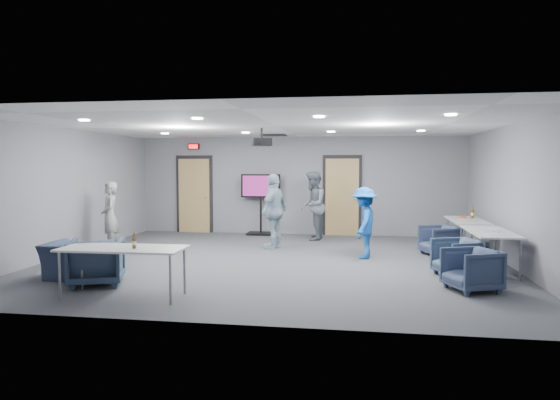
# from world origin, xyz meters

# --- Properties ---
(floor) EXTENTS (9.00, 9.00, 0.00)m
(floor) POSITION_xyz_m (0.00, 0.00, 0.00)
(floor) COLOR #3C3F44
(floor) RESTS_ON ground
(ceiling) EXTENTS (9.00, 9.00, 0.00)m
(ceiling) POSITION_xyz_m (0.00, 0.00, 2.70)
(ceiling) COLOR white
(ceiling) RESTS_ON wall_back
(wall_back) EXTENTS (9.00, 0.02, 2.70)m
(wall_back) POSITION_xyz_m (0.00, 4.00, 1.35)
(wall_back) COLOR slate
(wall_back) RESTS_ON floor
(wall_front) EXTENTS (9.00, 0.02, 2.70)m
(wall_front) POSITION_xyz_m (0.00, -4.00, 1.35)
(wall_front) COLOR slate
(wall_front) RESTS_ON floor
(wall_left) EXTENTS (0.02, 8.00, 2.70)m
(wall_left) POSITION_xyz_m (-4.50, 0.00, 1.35)
(wall_left) COLOR slate
(wall_left) RESTS_ON floor
(wall_right) EXTENTS (0.02, 8.00, 2.70)m
(wall_right) POSITION_xyz_m (4.50, 0.00, 1.35)
(wall_right) COLOR slate
(wall_right) RESTS_ON floor
(door_left) EXTENTS (1.06, 0.17, 2.24)m
(door_left) POSITION_xyz_m (-3.00, 3.95, 1.07)
(door_left) COLOR black
(door_left) RESTS_ON wall_back
(door_right) EXTENTS (1.06, 0.17, 2.24)m
(door_right) POSITION_xyz_m (1.20, 3.95, 1.07)
(door_right) COLOR black
(door_right) RESTS_ON wall_back
(exit_sign) EXTENTS (0.32, 0.08, 0.16)m
(exit_sign) POSITION_xyz_m (-3.00, 3.93, 2.45)
(exit_sign) COLOR black
(exit_sign) RESTS_ON wall_back
(hvac_diffuser) EXTENTS (0.60, 0.60, 0.03)m
(hvac_diffuser) POSITION_xyz_m (-0.50, 2.80, 2.69)
(hvac_diffuser) COLOR black
(hvac_diffuser) RESTS_ON ceiling
(downlights) EXTENTS (6.18, 3.78, 0.02)m
(downlights) POSITION_xyz_m (0.00, 0.00, 2.68)
(downlights) COLOR white
(downlights) RESTS_ON ceiling
(person_a) EXTENTS (0.62, 0.68, 1.56)m
(person_a) POSITION_xyz_m (-3.83, 0.58, 0.78)
(person_a) COLOR gray
(person_a) RESTS_ON floor
(person_b) EXTENTS (0.71, 0.89, 1.78)m
(person_b) POSITION_xyz_m (0.48, 2.99, 0.89)
(person_b) COLOR slate
(person_b) RESTS_ON floor
(person_c) EXTENTS (0.74, 1.09, 1.73)m
(person_c) POSITION_xyz_m (-0.29, 1.57, 0.86)
(person_c) COLOR #9AB6C6
(person_c) RESTS_ON floor
(person_d) EXTENTS (0.70, 1.03, 1.48)m
(person_d) POSITION_xyz_m (1.75, 0.61, 0.74)
(person_d) COLOR #1B57B1
(person_d) RESTS_ON floor
(chair_right_a) EXTENTS (0.89, 0.88, 0.63)m
(chair_right_a) POSITION_xyz_m (3.35, 1.21, 0.32)
(chair_right_a) COLOR #343E5A
(chair_right_a) RESTS_ON floor
(chair_right_b) EXTENTS (0.94, 0.93, 0.65)m
(chair_right_b) POSITION_xyz_m (3.35, -0.84, 0.33)
(chair_right_b) COLOR #384861
(chair_right_b) RESTS_ON floor
(chair_right_c) EXTENTS (0.92, 0.91, 0.65)m
(chair_right_c) POSITION_xyz_m (3.35, -1.85, 0.32)
(chair_right_c) COLOR #37435F
(chair_right_c) RESTS_ON floor
(chair_front_a) EXTENTS (1.04, 1.05, 0.75)m
(chair_front_a) POSITION_xyz_m (-2.52, -2.36, 0.38)
(chair_front_a) COLOR #34455B
(chair_front_a) RESTS_ON floor
(chair_front_b) EXTENTS (0.96, 0.84, 0.62)m
(chair_front_b) POSITION_xyz_m (-3.10, -2.00, 0.31)
(chair_front_b) COLOR #333F59
(chair_front_b) RESTS_ON floor
(table_right_a) EXTENTS (0.72, 1.72, 0.73)m
(table_right_a) POSITION_xyz_m (4.00, 1.62, 0.68)
(table_right_a) COLOR silver
(table_right_a) RESTS_ON floor
(table_right_b) EXTENTS (0.73, 1.76, 0.73)m
(table_right_b) POSITION_xyz_m (4.00, -0.28, 0.68)
(table_right_b) COLOR silver
(table_right_b) RESTS_ON floor
(table_front_left) EXTENTS (1.81, 0.78, 0.73)m
(table_front_left) POSITION_xyz_m (-1.75, -3.00, 0.69)
(table_front_left) COLOR silver
(table_front_left) RESTS_ON floor
(bottle_front) EXTENTS (0.06, 0.06, 0.22)m
(bottle_front) POSITION_xyz_m (-1.54, -3.07, 0.81)
(bottle_front) COLOR brown
(bottle_front) RESTS_ON table_front_left
(bottle_right) EXTENTS (0.07, 0.07, 0.28)m
(bottle_right) POSITION_xyz_m (4.18, 1.95, 0.83)
(bottle_right) COLOR brown
(bottle_right) RESTS_ON table_right_a
(snack_box) EXTENTS (0.20, 0.15, 0.04)m
(snack_box) POSITION_xyz_m (3.95, 1.94, 0.75)
(snack_box) COLOR #B4552D
(snack_box) RESTS_ON table_right_a
(wrapper) EXTENTS (0.27, 0.23, 0.05)m
(wrapper) POSITION_xyz_m (3.99, -0.41, 0.76)
(wrapper) COLOR silver
(wrapper) RESTS_ON table_right_b
(tv_stand) EXTENTS (1.09, 0.52, 1.68)m
(tv_stand) POSITION_xyz_m (-1.03, 3.75, 0.95)
(tv_stand) COLOR black
(tv_stand) RESTS_ON floor
(projector) EXTENTS (0.48, 0.44, 0.37)m
(projector) POSITION_xyz_m (-0.36, 0.48, 2.40)
(projector) COLOR black
(projector) RESTS_ON ceiling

